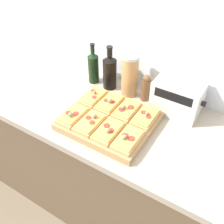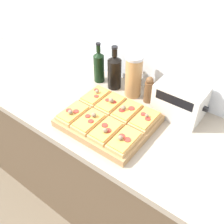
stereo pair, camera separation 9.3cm
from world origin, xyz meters
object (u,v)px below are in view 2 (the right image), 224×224
(grain_jar_tall, at_px, (134,76))
(pepper_mill, at_px, (149,90))
(wine_bottle, at_px, (114,71))
(cutting_board, at_px, (109,121))
(olive_oil_bottle, at_px, (99,66))
(toaster_oven, at_px, (180,100))

(grain_jar_tall, bearing_deg, pepper_mill, 0.00)
(wine_bottle, relative_size, grain_jar_tall, 1.05)
(cutting_board, distance_m, olive_oil_bottle, 0.42)
(wine_bottle, bearing_deg, olive_oil_bottle, 180.00)
(grain_jar_tall, distance_m, pepper_mill, 0.12)
(olive_oil_bottle, height_order, wine_bottle, wine_bottle)
(toaster_oven, bearing_deg, cutting_board, -131.61)
(olive_oil_bottle, height_order, pepper_mill, olive_oil_bottle)
(olive_oil_bottle, bearing_deg, grain_jar_tall, 0.00)
(grain_jar_tall, height_order, toaster_oven, grain_jar_tall)
(toaster_oven, bearing_deg, olive_oil_bottle, 179.91)
(cutting_board, xyz_separation_m, pepper_mill, (0.07, 0.29, 0.06))
(grain_jar_tall, distance_m, toaster_oven, 0.30)
(pepper_mill, bearing_deg, cutting_board, -102.79)
(cutting_board, distance_m, toaster_oven, 0.39)
(wine_bottle, distance_m, pepper_mill, 0.24)
(wine_bottle, xyz_separation_m, toaster_oven, (0.43, -0.00, -0.02))
(cutting_board, bearing_deg, olive_oil_bottle, 135.55)
(pepper_mill, bearing_deg, olive_oil_bottle, 180.00)
(pepper_mill, distance_m, toaster_oven, 0.19)
(cutting_board, relative_size, olive_oil_bottle, 1.75)
(wine_bottle, relative_size, toaster_oven, 0.99)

